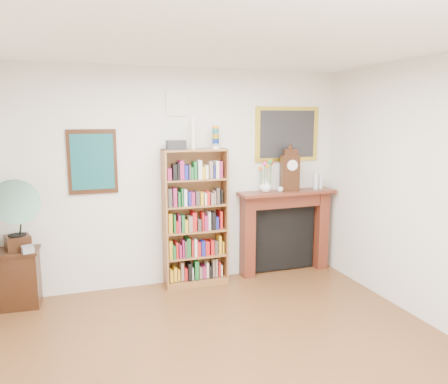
% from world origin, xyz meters
% --- Properties ---
extents(room, '(4.51, 5.01, 2.81)m').
position_xyz_m(room, '(0.00, 0.00, 1.40)').
color(room, brown).
rests_on(room, ground).
extents(teal_poster, '(0.58, 0.04, 0.78)m').
position_xyz_m(teal_poster, '(-1.05, 2.48, 1.65)').
color(teal_poster, black).
rests_on(teal_poster, back_wall).
extents(small_picture, '(0.26, 0.04, 0.30)m').
position_xyz_m(small_picture, '(0.00, 2.48, 2.35)').
color(small_picture, white).
rests_on(small_picture, back_wall).
extents(gilt_painting, '(0.95, 0.04, 0.75)m').
position_xyz_m(gilt_painting, '(1.55, 2.48, 1.95)').
color(gilt_painting, gold).
rests_on(gilt_painting, back_wall).
extents(bookshelf, '(0.82, 0.30, 2.05)m').
position_xyz_m(bookshelf, '(0.19, 2.33, 1.00)').
color(bookshelf, brown).
rests_on(bookshelf, floor).
extents(side_cabinet, '(0.52, 0.39, 0.68)m').
position_xyz_m(side_cabinet, '(-1.95, 2.30, 0.34)').
color(side_cabinet, black).
rests_on(side_cabinet, floor).
extents(fireplace, '(1.40, 0.36, 1.18)m').
position_xyz_m(fireplace, '(1.50, 2.40, 0.69)').
color(fireplace, '#512013').
rests_on(fireplace, floor).
extents(gramophone, '(0.67, 0.76, 0.84)m').
position_xyz_m(gramophone, '(-1.93, 2.21, 1.16)').
color(gramophone, black).
rests_on(gramophone, side_cabinet).
extents(cd_stack, '(0.15, 0.15, 0.08)m').
position_xyz_m(cd_stack, '(-1.80, 2.15, 0.72)').
color(cd_stack, '#A9AAB5').
rests_on(cd_stack, side_cabinet).
extents(mantel_clock, '(0.27, 0.18, 0.58)m').
position_xyz_m(mantel_clock, '(1.54, 2.34, 1.46)').
color(mantel_clock, black).
rests_on(mantel_clock, fireplace).
extents(flower_vase, '(0.21, 0.21, 0.17)m').
position_xyz_m(flower_vase, '(1.18, 2.35, 1.26)').
color(flower_vase, white).
rests_on(flower_vase, fireplace).
extents(teacup, '(0.09, 0.09, 0.07)m').
position_xyz_m(teacup, '(1.38, 2.31, 1.21)').
color(teacup, silver).
rests_on(teacup, fireplace).
extents(bottle_left, '(0.07, 0.07, 0.24)m').
position_xyz_m(bottle_left, '(1.96, 2.36, 1.30)').
color(bottle_left, silver).
rests_on(bottle_left, fireplace).
extents(bottle_right, '(0.06, 0.06, 0.20)m').
position_xyz_m(bottle_right, '(2.05, 2.38, 1.28)').
color(bottle_right, silver).
rests_on(bottle_right, fireplace).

